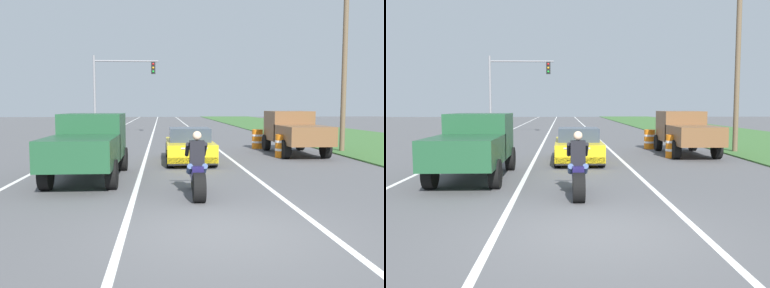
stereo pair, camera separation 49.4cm
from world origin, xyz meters
TOP-DOWN VIEW (x-y plane):
  - ground_plane at (0.00, 0.00)m, footprint 160.00×160.00m
  - lane_stripe_left_solid at (-5.40, 20.00)m, footprint 0.14×120.00m
  - lane_stripe_right_solid at (1.80, 20.00)m, footprint 0.14×120.00m
  - lane_stripe_centre_dashed at (-1.80, 20.00)m, footprint 0.14×120.00m
  - grass_verge_right at (11.92, 20.00)m, footprint 10.00×120.00m
  - motorcycle_with_rider at (-0.25, 2.97)m, footprint 0.70×2.21m
  - sports_car_yellow at (-0.01, 9.54)m, footprint 1.84×4.30m
  - pickup_truck_left_lane_dark_green at (-3.31, 5.72)m, footprint 2.02×4.80m
  - pickup_truck_right_shoulder_brown at (5.00, 11.89)m, footprint 2.02×4.80m
  - traffic_light_mast_near at (-4.59, 25.42)m, footprint 4.91×0.34m
  - utility_pole_roadside at (7.65, 12.72)m, footprint 0.24×0.24m
  - construction_barrel_nearest at (4.08, 10.67)m, footprint 0.58×0.58m
  - construction_barrel_mid at (3.90, 14.60)m, footprint 0.58×0.58m

SIDE VIEW (x-z plane):
  - ground_plane at x=0.00m, z-range 0.00..0.00m
  - lane_stripe_left_solid at x=-5.40m, z-range 0.00..0.01m
  - lane_stripe_right_solid at x=1.80m, z-range 0.00..0.01m
  - lane_stripe_centre_dashed at x=-1.80m, z-range 0.00..0.01m
  - grass_verge_right at x=11.92m, z-range 0.00..0.06m
  - construction_barrel_nearest at x=4.08m, z-range 0.00..1.00m
  - construction_barrel_mid at x=3.90m, z-range 0.00..1.00m
  - motorcycle_with_rider at x=-0.25m, z-range -0.22..1.40m
  - sports_car_yellow at x=-0.01m, z-range -0.05..1.31m
  - pickup_truck_left_lane_dark_green at x=-3.31m, z-range 0.12..2.10m
  - pickup_truck_right_shoulder_brown at x=5.00m, z-range 0.12..2.10m
  - utility_pole_roadside at x=7.65m, z-range 0.00..7.62m
  - traffic_light_mast_near at x=-4.59m, z-range 1.02..7.02m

